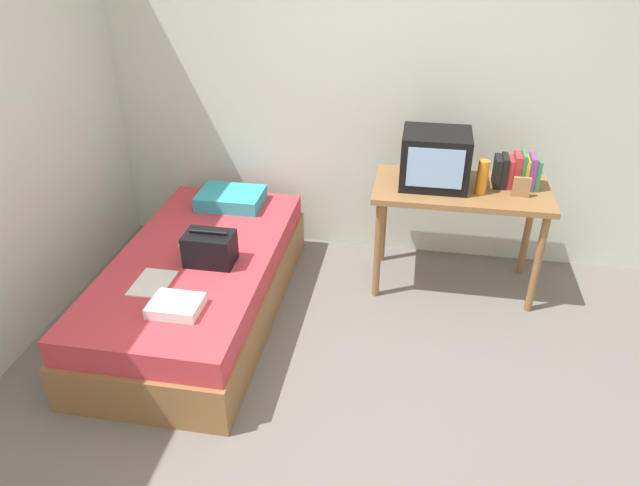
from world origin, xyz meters
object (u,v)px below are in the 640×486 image
magazine (153,283)px  remote_dark (189,301)px  pillow (231,198)px  folded_towel (176,306)px  picture_frame (521,187)px  remote_silver (185,242)px  bed (199,285)px  book_row (517,171)px  desk (460,200)px  tv (435,159)px  handbag (210,248)px  water_bottle (482,177)px

magazine → remote_dark: remote_dark is taller
pillow → magazine: size_ratio=1.60×
magazine → folded_towel: folded_towel is taller
picture_frame → remote_dark: size_ratio=0.85×
remote_silver → folded_towel: folded_towel is taller
bed → picture_frame: picture_frame is taller
pillow → picture_frame: bearing=-4.5°
book_row → folded_towel: bearing=-145.1°
desk → remote_dark: bearing=-142.0°
remote_silver → desk: bearing=16.9°
desk → remote_silver: (-1.76, -0.54, -0.19)m
tv → remote_dark: (-1.30, -1.18, -0.47)m
tv → picture_frame: (0.55, -0.10, -0.11)m
tv → remote_dark: size_ratio=2.82×
handbag → remote_dark: (0.02, -0.43, -0.09)m
picture_frame → tv: bearing=169.5°
pillow → remote_silver: bearing=-101.5°
water_bottle → book_row: book_row is taller
picture_frame → handbag: bearing=-161.0°
bed → folded_towel: bearing=-79.6°
tv → folded_towel: bearing=-136.9°
remote_silver → pillow: bearing=78.5°
pillow → handbag: handbag is taller
pillow → magazine: 1.10m
tv → folded_towel: 1.90m
remote_dark → folded_towel: bearing=-121.5°
handbag → bed: bearing=149.8°
remote_dark → folded_towel: size_ratio=0.56×
water_bottle → pillow: size_ratio=0.48×
picture_frame → handbag: (-1.88, -0.65, -0.27)m
desk → folded_towel: 1.99m
book_row → remote_silver: book_row is taller
bed → pillow: 0.78m
remote_dark → bed: bearing=106.9°
water_bottle → pillow: (-1.75, 0.15, -0.37)m
folded_towel → picture_frame: bearing=31.3°
water_bottle → remote_dark: water_bottle is taller
remote_silver → folded_towel: bearing=-72.6°
book_row → remote_dark: 2.25m
desk → handbag: (-1.52, -0.73, -0.10)m
book_row → magazine: (-2.12, -1.09, -0.41)m
handbag → remote_silver: 0.33m
picture_frame → remote_silver: bearing=-168.1°
book_row → handbag: 2.05m
desk → water_bottle: 0.25m
book_row → picture_frame: 0.16m
desk → folded_towel: size_ratio=4.14×
water_bottle → bed: bearing=-161.8°
desk → remote_silver: size_ratio=8.06×
pillow → handbag: (0.12, -0.81, 0.05)m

